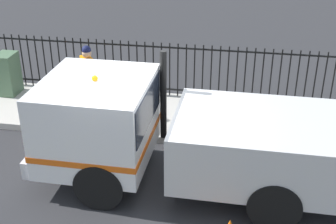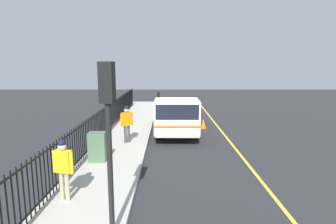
# 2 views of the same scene
# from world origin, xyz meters

# --- Properties ---
(ground_plane) EXTENTS (57.48, 57.48, 0.00)m
(ground_plane) POSITION_xyz_m (0.00, 0.00, 0.00)
(ground_plane) COLOR #2B2B2D
(ground_plane) RESTS_ON ground
(sidewalk_slab) EXTENTS (2.52, 26.13, 0.17)m
(sidewalk_slab) POSITION_xyz_m (2.82, 0.00, 0.09)
(sidewalk_slab) COLOR #B7B2A8
(sidewalk_slab) RESTS_ON ground
(work_truck) EXTENTS (2.37, 6.69, 2.48)m
(work_truck) POSITION_xyz_m (0.09, -0.60, 1.20)
(work_truck) COLOR white
(work_truck) RESTS_ON ground
(worker_standing) EXTENTS (0.55, 0.49, 1.81)m
(worker_standing) POSITION_xyz_m (2.55, 2.05, 1.28)
(worker_standing) COLOR orange
(worker_standing) RESTS_ON sidewalk_slab
(iron_fence) EXTENTS (0.04, 22.24, 1.52)m
(iron_fence) POSITION_xyz_m (3.95, 0.00, 0.94)
(iron_fence) COLOR black
(iron_fence) RESTS_ON sidewalk_slab
(utility_cabinet) EXTENTS (0.66, 0.49, 1.16)m
(utility_cabinet) POSITION_xyz_m (3.32, 4.69, 0.75)
(utility_cabinet) COLOR #4C6B4C
(utility_cabinet) RESTS_ON sidewalk_slab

